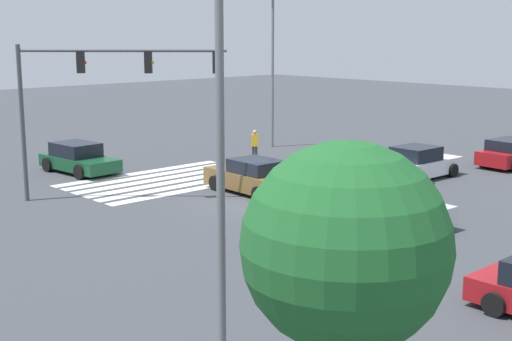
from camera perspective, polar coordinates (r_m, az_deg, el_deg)
ground_plane at (r=29.30m, az=-0.00°, el=-2.57°), size 127.66×127.66×0.00m
crosswalk_markings at (r=33.92m, az=-7.05°, el=-0.77°), size 9.41×5.35×0.01m
traffic_signal_mast at (r=29.52m, az=-12.89°, el=6.76°), size 6.05×6.05×6.41m
car_1 at (r=36.50m, az=-14.01°, el=0.93°), size 2.41×4.65×1.48m
car_2 at (r=26.51m, az=10.52°, el=-2.54°), size 2.25×4.86×1.61m
car_3 at (r=34.89m, az=12.84°, el=0.54°), size 4.62×2.25×1.55m
car_5 at (r=30.89m, az=-0.19°, el=-0.55°), size 2.28×4.80×1.49m
pedestrian at (r=38.38m, az=-0.11°, el=2.15°), size 0.41×0.41×1.72m
street_light_pole_a at (r=43.02m, az=1.34°, el=9.08°), size 0.80×0.36×9.22m
street_light_pole_b at (r=12.95m, az=-2.90°, el=4.19°), size 0.80×0.36×9.06m
tree_corner_a at (r=10.56m, az=7.18°, el=-6.10°), size 3.13×3.13×5.37m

